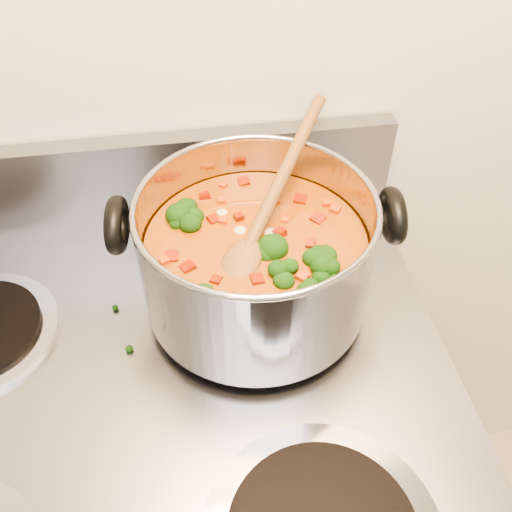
% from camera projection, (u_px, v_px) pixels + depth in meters
% --- Properties ---
extents(stockpot, '(0.35, 0.29, 0.17)m').
position_uv_depth(stockpot, '(256.00, 256.00, 0.70)').
color(stockpot, '#A4A4AC').
rests_on(stockpot, electric_range).
extents(wooden_spoon, '(0.19, 0.26, 0.11)m').
position_uv_depth(wooden_spoon, '(263.00, 217.00, 0.68)').
color(wooden_spoon, brown).
rests_on(wooden_spoon, stockpot).
extents(cooktop_crumbs, '(0.27, 0.34, 0.01)m').
position_uv_depth(cooktop_crumbs, '(302.00, 309.00, 0.75)').
color(cooktop_crumbs, black).
rests_on(cooktop_crumbs, electric_range).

